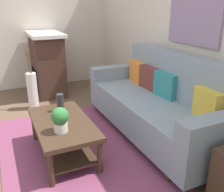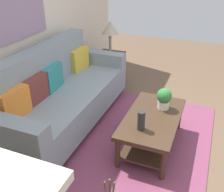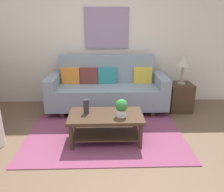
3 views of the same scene
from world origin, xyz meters
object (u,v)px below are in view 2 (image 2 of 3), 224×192
object	(u,v)px
throw_pillow_teal	(52,77)
coffee_table	(152,125)
throw_pillow_mustard	(79,59)
table_lamp	(110,29)
throw_pillow_maroon	(35,89)
framed_painting	(19,3)
throw_pillow_orange	(15,103)
tabletop_vase	(141,120)
side_table	(110,69)
couch	(62,96)
potted_plant_tabletop	(164,98)

from	to	relation	value
throw_pillow_teal	coffee_table	bearing A→B (deg)	-91.47
throw_pillow_teal	throw_pillow_mustard	world-z (taller)	same
throw_pillow_mustard	table_lamp	world-z (taller)	table_lamp
throw_pillow_maroon	framed_painting	world-z (taller)	framed_painting
throw_pillow_mustard	framed_painting	size ratio (longest dim) A/B	0.40
throw_pillow_teal	table_lamp	xyz separation A→B (m)	(1.45, -0.21, 0.31)
throw_pillow_orange	tabletop_vase	bearing A→B (deg)	-72.97
throw_pillow_orange	framed_painting	bearing A→B (deg)	25.25
throw_pillow_teal	side_table	bearing A→B (deg)	-8.37
couch	throw_pillow_orange	world-z (taller)	couch
coffee_table	throw_pillow_mustard	bearing A→B (deg)	60.81
tabletop_vase	table_lamp	bearing A→B (deg)	31.35
couch	side_table	xyz separation A→B (m)	(1.45, -0.09, -0.15)
table_lamp	throw_pillow_maroon	bearing A→B (deg)	173.28
tabletop_vase	framed_painting	distance (m)	1.97
throw_pillow_maroon	framed_painting	distance (m)	1.03
throw_pillow_mustard	couch	bearing A→B (deg)	-170.18
potted_plant_tabletop	side_table	bearing A→B (deg)	43.89
couch	throw_pillow_mustard	world-z (taller)	couch
framed_painting	side_table	bearing A→B (deg)	-20.91
potted_plant_tabletop	side_table	xyz separation A→B (m)	(1.26, 1.21, -0.29)
throw_pillow_teal	throw_pillow_mustard	size ratio (longest dim) A/B	1.00
couch	side_table	size ratio (longest dim) A/B	4.11
throw_pillow_maroon	tabletop_vase	xyz separation A→B (m)	(0.04, -1.30, -0.14)
throw_pillow_teal	framed_painting	world-z (taller)	framed_painting
throw_pillow_maroon	table_lamp	size ratio (longest dim) A/B	0.63
throw_pillow_teal	tabletop_vase	bearing A→B (deg)	-104.12
coffee_table	potted_plant_tabletop	world-z (taller)	potted_plant_tabletop
framed_painting	throw_pillow_mustard	bearing A→B (deg)	-25.25
throw_pillow_maroon	throw_pillow_mustard	world-z (taller)	same
throw_pillow_maroon	side_table	distance (m)	1.87
tabletop_vase	side_table	xyz separation A→B (m)	(1.78, 1.08, -0.26)
throw_pillow_mustard	coffee_table	size ratio (longest dim) A/B	0.33
throw_pillow_maroon	side_table	size ratio (longest dim) A/B	0.64
framed_painting	tabletop_vase	bearing A→B (deg)	-101.26
throw_pillow_orange	throw_pillow_maroon	xyz separation A→B (m)	(0.36, 0.00, 0.00)
throw_pillow_teal	coffee_table	xyz separation A→B (m)	(-0.03, -1.36, -0.37)
coffee_table	side_table	world-z (taller)	side_table
couch	throw_pillow_mustard	bearing A→B (deg)	9.82
throw_pillow_mustard	tabletop_vase	xyz separation A→B (m)	(-1.05, -1.30, -0.14)
couch	coffee_table	size ratio (longest dim) A/B	2.09
couch	framed_painting	distance (m)	1.24
couch	potted_plant_tabletop	xyz separation A→B (m)	(0.19, -1.30, 0.14)
throw_pillow_mustard	table_lamp	distance (m)	0.82
couch	tabletop_vase	bearing A→B (deg)	-105.56
coffee_table	side_table	bearing A→B (deg)	37.56
throw_pillow_orange	potted_plant_tabletop	size ratio (longest dim) A/B	1.37
coffee_table	couch	bearing A→B (deg)	88.38
throw_pillow_mustard	throw_pillow_maroon	bearing A→B (deg)	180.00
throw_pillow_teal	potted_plant_tabletop	world-z (taller)	throw_pillow_teal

